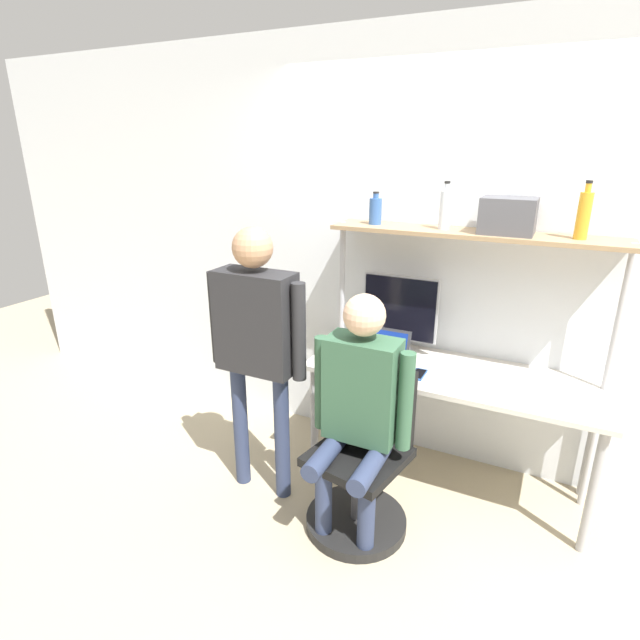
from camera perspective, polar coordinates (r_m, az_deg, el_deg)
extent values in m
plane|color=tan|center=(3.18, 12.38, -20.73)|extent=(12.00, 12.00, 0.00)
cube|color=silver|center=(3.18, 17.20, 6.30)|extent=(8.00, 0.06, 2.70)
cube|color=beige|center=(3.05, 14.96, -6.03)|extent=(1.70, 0.62, 0.03)
cylinder|color=#A5A5AA|center=(3.24, -0.63, -11.35)|extent=(0.05, 0.05, 0.73)
cylinder|color=#A5A5AA|center=(3.00, 28.73, -16.89)|extent=(0.05, 0.05, 0.73)
cylinder|color=#A5A5AA|center=(3.64, 2.96, -7.72)|extent=(0.05, 0.05, 0.73)
cylinder|color=#A5A5AA|center=(3.42, 28.58, -12.18)|extent=(0.05, 0.05, 0.73)
cube|color=#997A56|center=(2.95, 16.95, 9.43)|extent=(1.61, 0.30, 0.02)
cylinder|color=#B2B2B7|center=(3.38, 2.46, -2.13)|extent=(0.04, 0.04, 1.57)
cylinder|color=#B2B2B7|center=(3.15, 29.78, -6.54)|extent=(0.04, 0.04, 1.57)
cylinder|color=#B7B7BC|center=(3.27, 8.83, -3.39)|extent=(0.20, 0.20, 0.01)
cylinder|color=#B7B7BC|center=(3.25, 8.88, -2.63)|extent=(0.06, 0.06, 0.08)
cube|color=#B7B7BC|center=(3.18, 9.14, 1.39)|extent=(0.48, 0.01, 0.42)
cube|color=black|center=(3.17, 9.10, 1.35)|extent=(0.46, 0.02, 0.39)
cube|color=#333338|center=(3.02, 6.95, -5.30)|extent=(0.29, 0.22, 0.01)
cube|color=black|center=(3.00, 6.85, -5.32)|extent=(0.25, 0.12, 0.00)
cube|color=#333338|center=(3.04, 7.51, -2.92)|extent=(0.29, 0.07, 0.21)
cube|color=navy|center=(3.04, 7.47, -2.99)|extent=(0.26, 0.06, 0.18)
cube|color=#264C8C|center=(2.96, 11.21, -6.10)|extent=(0.07, 0.15, 0.01)
cube|color=black|center=(2.96, 11.22, -6.01)|extent=(0.06, 0.13, 0.00)
cylinder|color=black|center=(3.02, 4.13, -21.92)|extent=(0.56, 0.56, 0.06)
cylinder|color=#4C4C51|center=(2.89, 4.24, -18.75)|extent=(0.06, 0.06, 0.37)
cube|color=black|center=(2.76, 4.35, -15.36)|extent=(0.54, 0.54, 0.05)
cube|color=black|center=(2.79, 6.88, -9.10)|extent=(0.41, 0.12, 0.45)
cylinder|color=#2D3856|center=(2.81, 0.41, -20.13)|extent=(0.09, 0.09, 0.48)
cylinder|color=#2D3856|center=(2.74, 5.30, -21.48)|extent=(0.09, 0.09, 0.48)
cylinder|color=#2D3856|center=(2.66, 0.71, -15.05)|extent=(0.10, 0.38, 0.10)
cylinder|color=#2D3856|center=(2.58, 5.75, -16.33)|extent=(0.10, 0.38, 0.10)
cube|color=#33593F|center=(2.59, 4.83, -7.89)|extent=(0.37, 0.20, 0.55)
cylinder|color=#33593F|center=(2.68, 0.19, -7.21)|extent=(0.08, 0.08, 0.52)
cylinder|color=#33593F|center=(2.53, 9.74, -9.20)|extent=(0.08, 0.08, 0.52)
sphere|color=#D8AD8C|center=(2.43, 5.10, 0.55)|extent=(0.21, 0.21, 0.21)
cylinder|color=#2D3856|center=(3.16, -9.06, -11.72)|extent=(0.09, 0.09, 0.81)
cylinder|color=#2D3856|center=(3.02, -4.37, -13.12)|extent=(0.09, 0.09, 0.81)
cube|color=#262628|center=(2.78, -7.34, -0.23)|extent=(0.45, 0.20, 0.57)
cylinder|color=#262628|center=(2.94, -11.74, 0.28)|extent=(0.08, 0.08, 0.54)
cylinder|color=#262628|center=(2.65, -2.43, -1.42)|extent=(0.08, 0.08, 0.54)
sphere|color=tan|center=(2.67, -7.72, 8.21)|extent=(0.22, 0.22, 0.22)
cylinder|color=#335999|center=(3.09, 6.35, 12.23)|extent=(0.08, 0.08, 0.15)
cylinder|color=#335999|center=(3.08, 6.41, 13.93)|extent=(0.03, 0.03, 0.03)
cylinder|color=black|center=(3.07, 6.43, 14.29)|extent=(0.04, 0.04, 0.01)
cylinder|color=silver|center=(2.97, 14.11, 12.06)|extent=(0.06, 0.06, 0.21)
cylinder|color=silver|center=(2.95, 14.32, 14.50)|extent=(0.03, 0.03, 0.04)
cylinder|color=black|center=(2.95, 14.36, 15.01)|extent=(0.03, 0.03, 0.01)
cylinder|color=gold|center=(2.90, 27.89, 10.45)|extent=(0.07, 0.07, 0.23)
cylinder|color=gold|center=(2.88, 28.33, 13.16)|extent=(0.03, 0.03, 0.04)
cylinder|color=black|center=(2.88, 28.43, 13.73)|extent=(0.03, 0.03, 0.01)
cube|color=#4C4C51|center=(2.91, 20.69, 11.08)|extent=(0.28, 0.22, 0.19)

